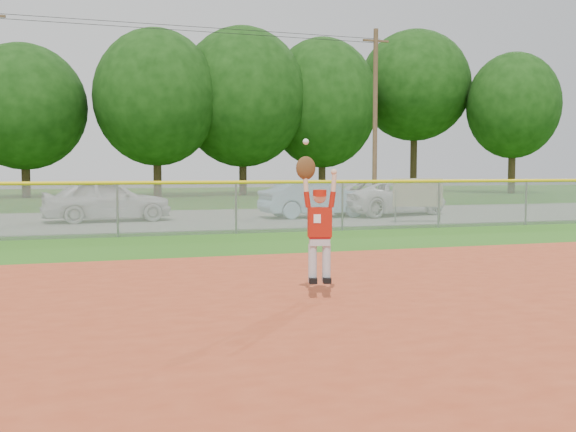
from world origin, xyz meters
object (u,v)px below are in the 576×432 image
object	(u,v)px
car_white_a	(107,200)
ballplayer	(318,220)
car_blue	(317,199)
sponsor_sign	(418,194)
car_white_b	(390,198)

from	to	relation	value
car_white_a	ballplayer	world-z (taller)	ballplayer
car_blue	sponsor_sign	distance (m)	4.23
car_white_b	ballplayer	distance (m)	17.40
ballplayer	car_white_b	bearing A→B (deg)	60.32
car_white_a	sponsor_sign	xyz separation A→B (m)	(10.29, -3.77, 0.24)
car_blue	ballplayer	distance (m)	15.76
car_blue	ballplayer	size ratio (longest dim) A/B	2.17
car_white_b	sponsor_sign	distance (m)	3.80
sponsor_sign	car_blue	bearing A→B (deg)	125.92
car_white_a	sponsor_sign	distance (m)	10.96
ballplayer	sponsor_sign	bearing A→B (deg)	55.48
sponsor_sign	ballplayer	size ratio (longest dim) A/B	0.85
sponsor_sign	car_white_b	bearing A→B (deg)	78.26
ballplayer	car_blue	bearing A→B (deg)	70.09
car_white_b	ballplayer	xyz separation A→B (m)	(-8.61, -15.11, 0.40)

